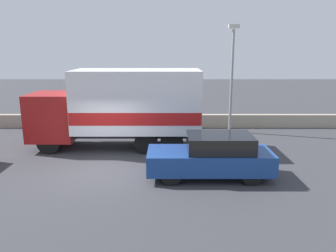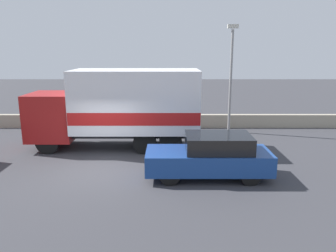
# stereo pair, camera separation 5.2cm
# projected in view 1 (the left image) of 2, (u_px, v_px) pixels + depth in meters

# --- Properties ---
(ground_plane) EXTENTS (80.00, 80.00, 0.00)m
(ground_plane) POSITION_uv_depth(u_px,v_px,m) (101.00, 171.00, 12.48)
(ground_plane) COLOR #38383D
(stone_wall_backdrop) EXTENTS (60.00, 0.35, 0.77)m
(stone_wall_backdrop) POSITION_uv_depth(u_px,v_px,m) (125.00, 121.00, 19.36)
(stone_wall_backdrop) COLOR #A39984
(stone_wall_backdrop) RESTS_ON ground_plane
(street_lamp) EXTENTS (0.56, 0.28, 5.79)m
(street_lamp) POSITION_uv_depth(u_px,v_px,m) (231.00, 70.00, 17.63)
(street_lamp) COLOR gray
(street_lamp) RESTS_ON ground_plane
(box_truck) EXTENTS (7.75, 2.58, 3.62)m
(box_truck) POSITION_uv_depth(u_px,v_px,m) (123.00, 107.00, 15.03)
(box_truck) COLOR maroon
(box_truck) RESTS_ON ground_plane
(car_hatchback) EXTENTS (4.42, 1.71, 1.58)m
(car_hatchback) POSITION_uv_depth(u_px,v_px,m) (211.00, 156.00, 11.68)
(car_hatchback) COLOR navy
(car_hatchback) RESTS_ON ground_plane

